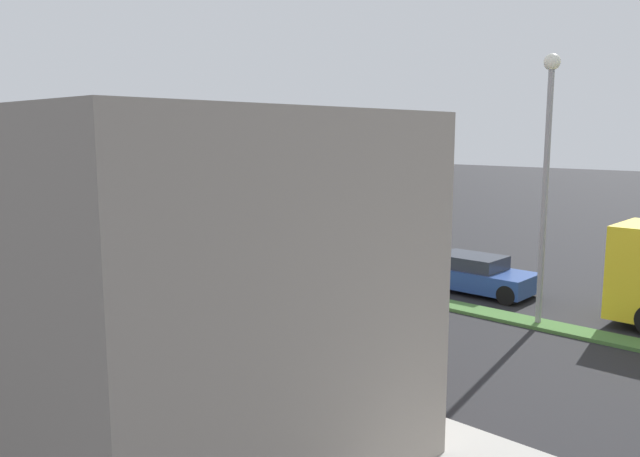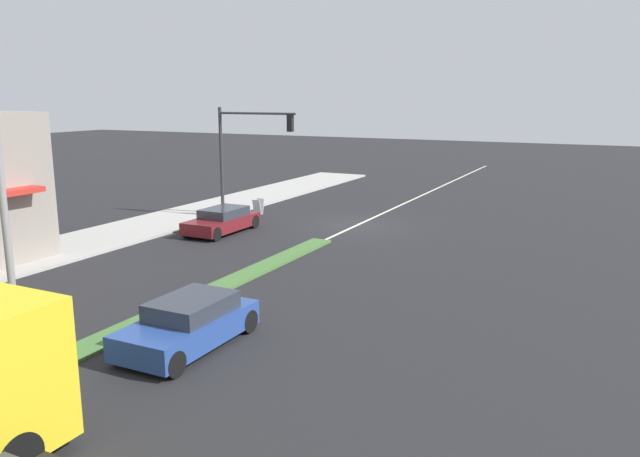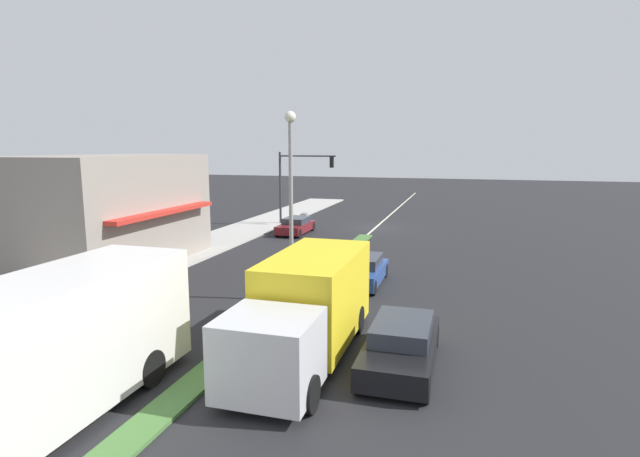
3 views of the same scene
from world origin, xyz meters
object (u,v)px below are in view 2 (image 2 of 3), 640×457
(traffic_signal_main, at_px, (244,143))
(sedan_maroon, at_px, (222,221))
(warning_aframe_sign, at_px, (258,207))
(coupe_blue, at_px, (189,324))
(street_lamp, at_px, (0,169))

(traffic_signal_main, distance_m, sedan_maroon, 5.09)
(warning_aframe_sign, height_order, coupe_blue, coupe_blue)
(coupe_blue, distance_m, sedan_maroon, 13.69)
(traffic_signal_main, xyz_separation_m, street_lamp, (-6.12, 18.55, 0.88))
(traffic_signal_main, xyz_separation_m, warning_aframe_sign, (-0.20, -0.97, -3.47))
(traffic_signal_main, relative_size, sedan_maroon, 1.40)
(sedan_maroon, bearing_deg, traffic_signal_main, -73.00)
(warning_aframe_sign, xyz_separation_m, sedan_maroon, (-0.93, 4.65, 0.14))
(traffic_signal_main, xyz_separation_m, coupe_blue, (-8.32, 15.32, -3.29))
(street_lamp, relative_size, sedan_maroon, 1.84)
(street_lamp, relative_size, warning_aframe_sign, 8.80)
(sedan_maroon, bearing_deg, street_lamp, 108.59)
(traffic_signal_main, height_order, street_lamp, street_lamp)
(traffic_signal_main, relative_size, coupe_blue, 1.43)
(street_lamp, xyz_separation_m, coupe_blue, (-2.20, -3.22, -4.17))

